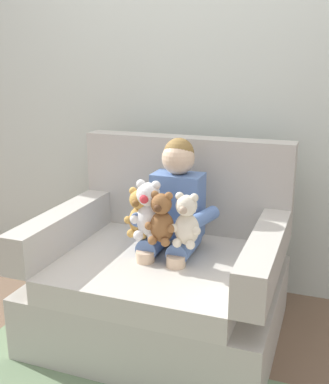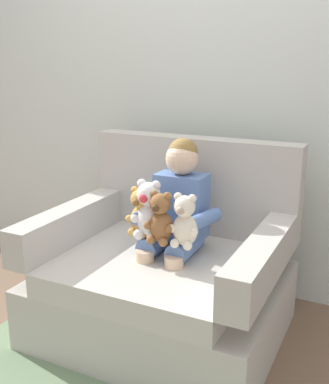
% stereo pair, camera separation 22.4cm
% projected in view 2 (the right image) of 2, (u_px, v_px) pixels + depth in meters
% --- Properties ---
extents(ground_plane, '(8.00, 8.00, 0.00)m').
position_uv_depth(ground_plane, '(162.00, 332.00, 2.52)').
color(ground_plane, brown).
extents(back_wall, '(6.00, 0.10, 2.60)m').
position_uv_depth(back_wall, '(217.00, 79.00, 2.81)').
color(back_wall, silver).
rests_on(back_wall, ground).
extents(armchair, '(1.21, 0.99, 0.99)m').
position_uv_depth(armchair, '(166.00, 276.00, 2.48)').
color(armchair, '#BCB7AD').
rests_on(armchair, ground).
extents(seated_child, '(0.45, 0.39, 0.82)m').
position_uv_depth(seated_child, '(176.00, 212.00, 2.40)').
color(seated_child, '#597AB7').
rests_on(seated_child, armchair).
extents(plush_honey, '(0.15, 0.12, 0.25)m').
position_uv_depth(plush_honey, '(141.00, 213.00, 2.33)').
color(plush_honey, gold).
rests_on(plush_honey, armchair).
extents(plush_cream, '(0.15, 0.13, 0.26)m').
position_uv_depth(plush_cream, '(185.00, 222.00, 2.19)').
color(plush_cream, silver).
rests_on(plush_cream, armchair).
extents(plush_brown, '(0.15, 0.13, 0.26)m').
position_uv_depth(plush_brown, '(160.00, 219.00, 2.23)').
color(plush_brown, brown).
rests_on(plush_brown, armchair).
extents(plush_white, '(0.18, 0.14, 0.30)m').
position_uv_depth(plush_white, '(149.00, 211.00, 2.29)').
color(plush_white, white).
rests_on(plush_white, armchair).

